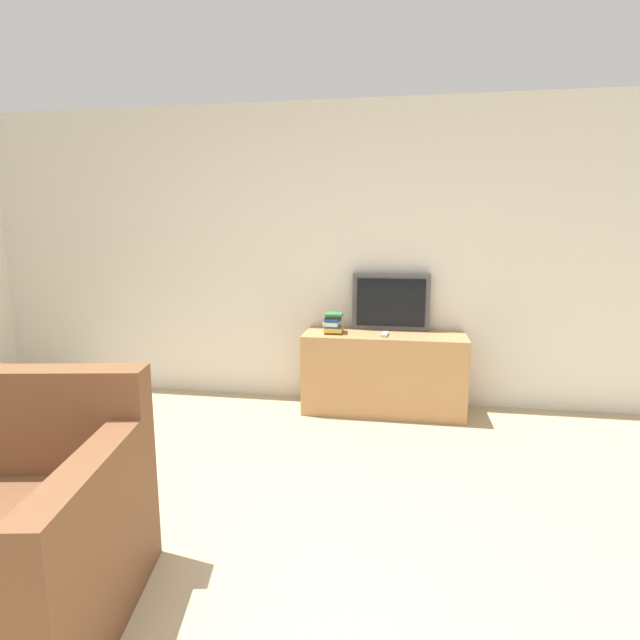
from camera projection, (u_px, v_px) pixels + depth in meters
wall_back at (307, 256)px, 4.43m from camera, size 9.00×0.06×2.60m
tv_stand at (383, 373)px, 4.22m from camera, size 1.34×0.46×0.67m
television at (391, 302)px, 4.29m from camera, size 0.66×0.09×0.49m
book_stack at (333, 324)px, 4.20m from camera, size 0.16×0.22×0.17m
remote_on_stand at (385, 334)px, 4.08m from camera, size 0.07×0.16×0.02m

